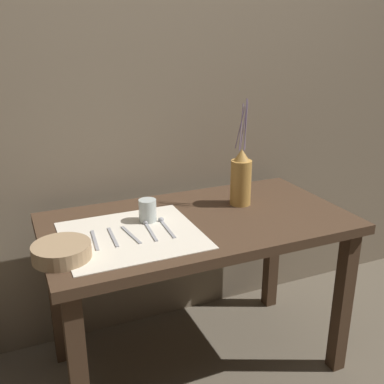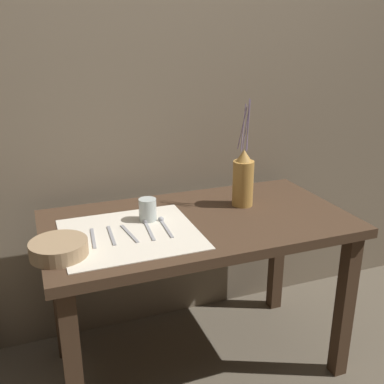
{
  "view_description": "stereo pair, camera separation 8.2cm",
  "coord_description": "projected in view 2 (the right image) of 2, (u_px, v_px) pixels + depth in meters",
  "views": [
    {
      "loc": [
        -0.69,
        -1.53,
        1.42
      ],
      "look_at": [
        -0.03,
        0.0,
        0.83
      ],
      "focal_mm": 42.0,
      "sensor_mm": 36.0,
      "label": 1
    },
    {
      "loc": [
        -0.62,
        -1.56,
        1.42
      ],
      "look_at": [
        -0.03,
        0.0,
        0.83
      ],
      "focal_mm": 42.0,
      "sensor_mm": 36.0,
      "label": 2
    }
  ],
  "objects": [
    {
      "name": "linen_cloth",
      "position": [
        130.0,
        234.0,
        1.68
      ],
      "size": [
        0.5,
        0.46,
        0.0
      ],
      "color": "beige",
      "rests_on": "wooden_table"
    },
    {
      "name": "wooden_table",
      "position": [
        198.0,
        241.0,
        1.86
      ],
      "size": [
        1.24,
        0.67,
        0.71
      ],
      "color": "#422D1E",
      "rests_on": "ground_plane"
    },
    {
      "name": "spoon_inner",
      "position": [
        147.0,
        225.0,
        1.75
      ],
      "size": [
        0.03,
        0.18,
        0.02
      ],
      "color": "#939399",
      "rests_on": "wooden_table"
    },
    {
      "name": "ground_plane",
      "position": [
        197.0,
        362.0,
        2.06
      ],
      "size": [
        12.0,
        12.0,
        0.0
      ],
      "primitive_type": "plane",
      "color": "brown"
    },
    {
      "name": "spoon_outer",
      "position": [
        163.0,
        223.0,
        1.77
      ],
      "size": [
        0.03,
        0.18,
        0.02
      ],
      "color": "#939399",
      "rests_on": "wooden_table"
    },
    {
      "name": "fork_inner",
      "position": [
        129.0,
        233.0,
        1.68
      ],
      "size": [
        0.03,
        0.17,
        0.0
      ],
      "color": "#939399",
      "rests_on": "wooden_table"
    },
    {
      "name": "wooden_bowl",
      "position": [
        59.0,
        249.0,
        1.51
      ],
      "size": [
        0.2,
        0.2,
        0.05
      ],
      "color": "#9E7F5B",
      "rests_on": "wooden_table"
    },
    {
      "name": "glass_tumbler_near",
      "position": [
        148.0,
        210.0,
        1.79
      ],
      "size": [
        0.07,
        0.07,
        0.09
      ],
      "color": "#B7C1BC",
      "rests_on": "wooden_table"
    },
    {
      "name": "knife_center",
      "position": [
        93.0,
        238.0,
        1.64
      ],
      "size": [
        0.03,
        0.17,
        0.0
      ],
      "color": "#939399",
      "rests_on": "wooden_table"
    },
    {
      "name": "fork_outer",
      "position": [
        111.0,
        235.0,
        1.66
      ],
      "size": [
        0.02,
        0.17,
        0.0
      ],
      "color": "#939399",
      "rests_on": "wooden_table"
    },
    {
      "name": "stone_wall_back",
      "position": [
        163.0,
        85.0,
        2.05
      ],
      "size": [
        7.0,
        0.06,
        2.4
      ],
      "color": "#7A6B56",
      "rests_on": "ground_plane"
    },
    {
      "name": "pitcher_with_flowers",
      "position": [
        243.0,
        180.0,
        1.93
      ],
      "size": [
        0.09,
        0.09,
        0.46
      ],
      "color": "#B7843D",
      "rests_on": "wooden_table"
    }
  ]
}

